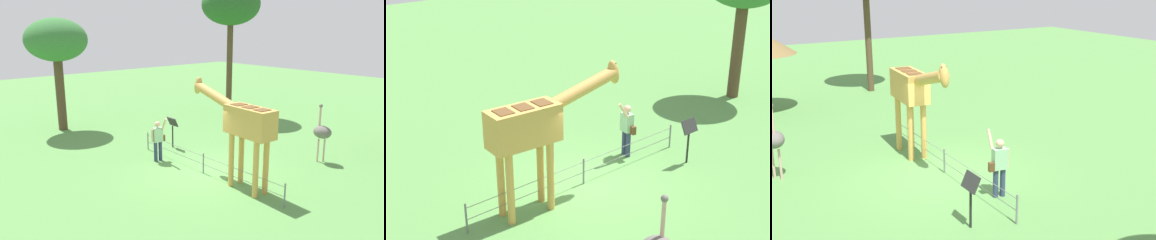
% 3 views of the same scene
% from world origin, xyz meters
% --- Properties ---
extents(ground_plane, '(60.00, 60.00, 0.00)m').
position_xyz_m(ground_plane, '(0.00, 0.00, 0.00)').
color(ground_plane, '#568E47').
extents(giraffe, '(3.72, 0.82, 3.39)m').
position_xyz_m(giraffe, '(-1.65, -0.06, 2.15)').
color(giraffe, gold).
rests_on(giraffe, ground_plane).
extents(visitor, '(0.61, 0.59, 1.77)m').
position_xyz_m(visitor, '(2.08, 0.59, 0.90)').
color(visitor, navy).
rests_on(visitor, ground_plane).
extents(info_sign, '(0.56, 0.21, 1.32)m').
position_xyz_m(info_sign, '(3.08, -0.88, 0.95)').
color(info_sign, black).
rests_on(info_sign, ground_plane).
extents(wire_fence, '(7.05, 0.05, 0.75)m').
position_xyz_m(wire_fence, '(0.00, 0.11, 0.40)').
color(wire_fence, slate).
rests_on(wire_fence, ground_plane).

